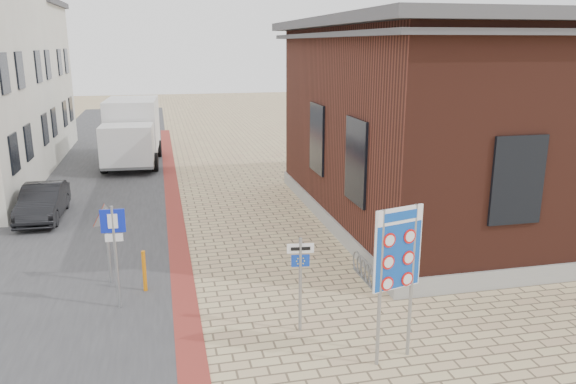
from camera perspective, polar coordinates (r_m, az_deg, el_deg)
name	(u,v)px	position (r m, az deg, el deg)	size (l,w,h in m)	color
ground	(284,332)	(12.40, -0.41, -14.07)	(120.00, 120.00, 0.00)	tan
road_strip	(90,182)	(26.47, -19.44, 0.93)	(7.00, 60.00, 0.02)	#38383A
curb_strip	(174,208)	(21.45, -11.51, -1.64)	(0.60, 40.00, 0.02)	maroon
brick_building	(490,117)	(21.08, 19.87, 7.15)	(13.00, 13.00, 6.80)	gray
bike_rack	(365,271)	(14.88, 7.81, -7.95)	(0.08, 1.80, 0.60)	slate
sedan	(43,202)	(21.48, -23.64, -0.94)	(1.29, 3.71, 1.22)	black
box_truck	(132,132)	(29.68, -15.59, 5.94)	(2.90, 6.30, 3.23)	slate
border_sign	(398,252)	(10.69, 11.09, -5.96)	(1.04, 0.32, 3.11)	gray
essen_sign	(300,271)	(11.91, 1.26, -8.03)	(0.57, 0.11, 2.10)	gray
parking_sign	(114,240)	(13.36, -17.23, -4.64)	(0.55, 0.07, 2.48)	gray
yield_sign	(106,225)	(14.84, -17.98, -3.22)	(0.72, 0.29, 2.09)	gray
bollard	(144,271)	(14.48, -14.39, -7.81)	(0.10, 0.10, 1.07)	orange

